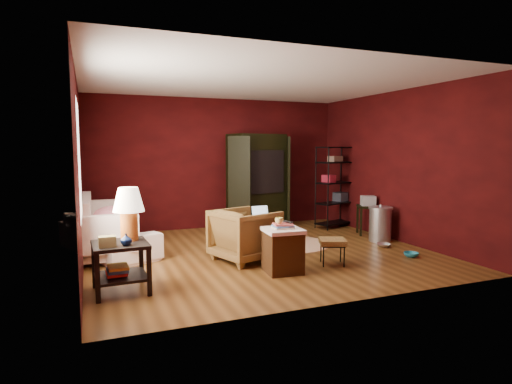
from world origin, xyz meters
The scene contains 18 objects.
room centered at (-0.04, -0.01, 1.40)m, with size 5.54×5.04×2.84m.
sofa centered at (-2.37, 0.94, 0.42)m, with size 2.16×0.63×0.85m, color white.
armchair centered at (-0.41, -0.37, 0.44)m, with size 0.86×0.81×0.89m, color black.
pet_bowl_steel centered at (2.17, -0.43, 0.12)m, with size 0.25×0.06×0.25m, color silver.
pet_bowl_turquoise centered at (2.14, -1.16, 0.12)m, with size 0.23×0.07×0.23m, color teal.
vase centered at (-2.25, -1.35, 0.67)m, with size 0.14×0.14×0.14m, color #0C183C.
mug centered at (-0.19, -1.16, 0.75)m, with size 0.11×0.09×0.11m, color #FAF27A.
side_table centered at (-2.25, -1.13, 0.76)m, with size 0.67×0.67×1.27m.
sofa_cushions centered at (-2.42, 0.91, 0.43)m, with size 0.87×2.10×0.87m.
hamper centered at (-0.14, -1.17, 0.33)m, with size 0.55×0.55×0.72m.
footstool centered at (0.73, -1.07, 0.34)m, with size 0.49×0.49×0.39m.
rug_round centered at (0.70, 0.38, 0.01)m, with size 1.59×1.59×0.01m.
rug_oriental centered at (0.17, 0.77, 0.01)m, with size 1.25×1.08×0.01m.
laptop_desk centered at (0.23, 0.44, 0.43)m, with size 0.57×0.46×0.70m.
tv_armoire centered at (0.80, 2.13, 1.06)m, with size 1.56×1.08×2.04m.
wire_shelving centered at (2.38, 1.53, 0.97)m, with size 0.94×0.62×1.77m.
small_stand centered at (2.57, 0.58, 0.59)m, with size 0.52×0.52×0.79m.
trash_can centered at (2.42, -0.01, 0.33)m, with size 0.57×0.57×0.70m.
Camera 1 is at (-2.64, -6.49, 1.76)m, focal length 30.00 mm.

